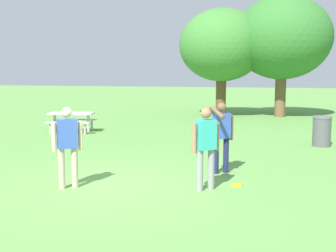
{
  "coord_description": "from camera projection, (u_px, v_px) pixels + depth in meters",
  "views": [
    {
      "loc": [
        3.37,
        -7.93,
        2.31
      ],
      "look_at": [
        0.68,
        2.07,
        1.0
      ],
      "focal_mm": 44.93,
      "sensor_mm": 36.0,
      "label": 1
    }
  ],
  "objects": [
    {
      "name": "picnic_table_near",
      "position": [
        72.0,
        118.0,
        16.42
      ],
      "size": [
        1.97,
        1.75,
        0.77
      ],
      "color": "beige",
      "rests_on": "ground"
    },
    {
      "name": "trash_can_beside_table",
      "position": [
        322.0,
        131.0,
        13.28
      ],
      "size": [
        0.59,
        0.59,
        0.96
      ],
      "color": "#515156",
      "rests_on": "ground"
    },
    {
      "name": "person_thrower",
      "position": [
        68.0,
        142.0,
        8.38
      ],
      "size": [
        0.51,
        0.4,
        1.64
      ],
      "color": "#B7AD93",
      "rests_on": "ground"
    },
    {
      "name": "person_catcher",
      "position": [
        222.0,
        132.0,
        9.63
      ],
      "size": [
        0.51,
        0.83,
        1.64
      ],
      "color": "#1E234C",
      "rests_on": "ground"
    },
    {
      "name": "tree_tall_left",
      "position": [
        222.0,
        46.0,
        22.21
      ],
      "size": [
        4.5,
        4.5,
        5.68
      ],
      "color": "brown",
      "rests_on": "ground"
    },
    {
      "name": "frisbee",
      "position": [
        237.0,
        185.0,
        8.68
      ],
      "size": [
        0.24,
        0.24,
        0.03
      ],
      "primitive_type": "cylinder",
      "color": "yellow",
      "rests_on": "ground"
    },
    {
      "name": "ground_plane",
      "position": [
        111.0,
        184.0,
        8.76
      ],
      "size": [
        120.0,
        120.0,
        0.0
      ],
      "primitive_type": "plane",
      "color": "#609947"
    },
    {
      "name": "person_bystander",
      "position": [
        206.0,
        143.0,
        8.23
      ],
      "size": [
        0.48,
        0.43,
        1.64
      ],
      "color": "gray",
      "rests_on": "ground"
    },
    {
      "name": "tree_broad_center",
      "position": [
        282.0,
        38.0,
        21.78
      ],
      "size": [
        5.05,
        5.05,
        6.26
      ],
      "color": "brown",
      "rests_on": "ground"
    }
  ]
}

